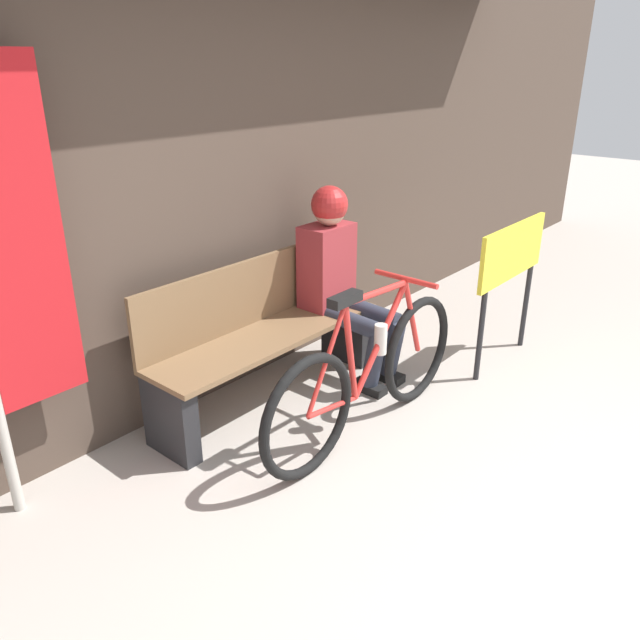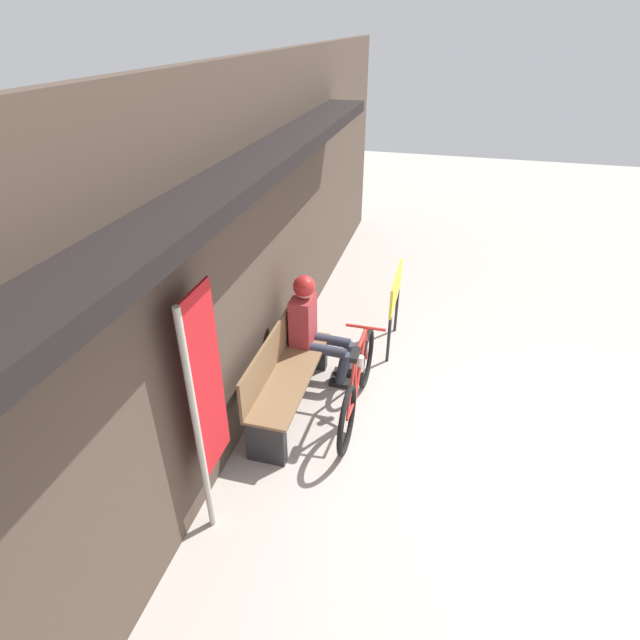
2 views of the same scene
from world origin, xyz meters
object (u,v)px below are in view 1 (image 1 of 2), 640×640
bicycle (369,375)px  signboard (511,262)px  park_bench_near (263,339)px  person_seated (339,271)px  banner_pole (5,262)px

bicycle → signboard: signboard is taller
park_bench_near → person_seated: size_ratio=1.28×
signboard → park_bench_near: bearing=147.9°
person_seated → banner_pole: banner_pole is taller
signboard → banner_pole: bearing=159.5°
person_seated → signboard: (0.83, -0.76, 0.02)m
bicycle → banner_pole: bearing=149.2°
banner_pole → signboard: size_ratio=2.05×
bicycle → signboard: bearing=-7.6°
park_bench_near → person_seated: (0.58, -0.12, 0.30)m
park_bench_near → person_seated: bearing=-11.6°
bicycle → signboard: size_ratio=1.70×
bicycle → banner_pole: banner_pole is taller
bicycle → person_seated: 0.83m
bicycle → signboard: 1.37m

